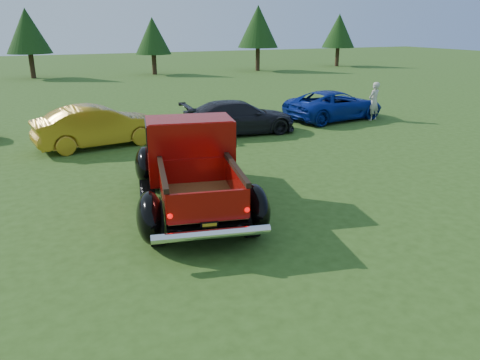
{
  "coord_description": "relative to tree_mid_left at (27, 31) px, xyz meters",
  "views": [
    {
      "loc": [
        -3.46,
        -7.93,
        3.89
      ],
      "look_at": [
        0.18,
        0.2,
        0.91
      ],
      "focal_mm": 35.0,
      "sensor_mm": 36.0,
      "label": 1
    }
  ],
  "objects": [
    {
      "name": "tree_east",
      "position": [
        18.0,
        -1.5,
        0.27
      ],
      "size": [
        3.46,
        3.46,
        5.4
      ],
      "color": "#332114",
      "rests_on": "ground"
    },
    {
      "name": "show_car_grey",
      "position": [
        6.5,
        -23.31,
        -2.77
      ],
      "size": [
        4.33,
        2.01,
        1.23
      ],
      "primitive_type": "imported",
      "rotation": [
        0.0,
        0.0,
        1.5
      ],
      "color": "black",
      "rests_on": "ground"
    },
    {
      "name": "ground",
      "position": [
        3.0,
        -31.0,
        -3.38
      ],
      "size": [
        120.0,
        120.0,
        0.0
      ],
      "primitive_type": "plane",
      "color": "#2F4D16",
      "rests_on": "ground"
    },
    {
      "name": "tree_mid_left",
      "position": [
        0.0,
        0.0,
        0.0
      ],
      "size": [
        3.2,
        3.2,
        5.0
      ],
      "color": "#332114",
      "rests_on": "ground"
    },
    {
      "name": "tree_mid_right",
      "position": [
        9.0,
        -1.0,
        -0.41
      ],
      "size": [
        2.82,
        2.82,
        4.4
      ],
      "color": "#332114",
      "rests_on": "ground"
    },
    {
      "name": "pickup_truck",
      "position": [
        2.65,
        -29.26,
        -2.46
      ],
      "size": [
        3.31,
        5.51,
        1.94
      ],
      "rotation": [
        0.0,
        0.0,
        -0.21
      ],
      "color": "black",
      "rests_on": "ground"
    },
    {
      "name": "show_car_blue",
      "position": [
        11.29,
        -22.51,
        -2.77
      ],
      "size": [
        4.65,
        2.63,
        1.23
      ],
      "primitive_type": "imported",
      "rotation": [
        0.0,
        0.0,
        1.71
      ],
      "color": "navy",
      "rests_on": "ground"
    },
    {
      "name": "show_car_yellow",
      "position": [
        1.5,
        -23.16,
        -2.7
      ],
      "size": [
        4.29,
        2.01,
        1.36
      ],
      "primitive_type": "imported",
      "rotation": [
        0.0,
        0.0,
        1.71
      ],
      "color": "#B48418",
      "rests_on": "ground"
    },
    {
      "name": "spectator",
      "position": [
        12.71,
        -23.29,
        -2.58
      ],
      "size": [
        0.67,
        0.55,
        1.59
      ],
      "primitive_type": "imported",
      "rotation": [
        0.0,
        0.0,
        3.48
      ],
      "color": "beige",
      "rests_on": "ground"
    },
    {
      "name": "tree_far_east",
      "position": [
        27.0,
        -0.5,
        -0.14
      ],
      "size": [
        3.07,
        3.07,
        4.8
      ],
      "color": "#332114",
      "rests_on": "ground"
    }
  ]
}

